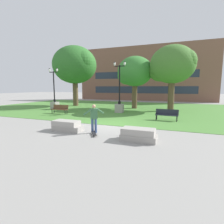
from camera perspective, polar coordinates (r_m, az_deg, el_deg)
name	(u,v)px	position (r m, az deg, el deg)	size (l,w,h in m)	color
ground_plane	(108,125)	(12.51, -1.42, -4.40)	(140.00, 140.00, 0.00)	gray
grass_lawn	(138,109)	(21.96, 8.54, 0.95)	(40.00, 20.00, 0.02)	#4C8438
concrete_block_center	(67,126)	(11.32, -14.45, -4.41)	(1.84, 0.90, 0.64)	#9E9991
concrete_block_left	(138,135)	(9.06, 8.64, -7.36)	(1.80, 0.90, 0.64)	#9E9991
person_skateboarder	(94,117)	(10.36, -5.92, -1.58)	(0.92, 1.09, 1.71)	#384C7A
skateboard	(94,134)	(10.07, -5.88, -7.03)	(0.75, 0.95, 0.14)	black
park_bench_near_left	(60,109)	(18.63, -16.62, 1.07)	(1.80, 0.53, 0.90)	brown
park_bench_near_right	(167,114)	(14.93, 17.45, -0.64)	(1.82, 0.62, 0.90)	#1E232D
lamp_post_left	(119,102)	(18.63, 2.43, 3.12)	(1.32, 0.80, 5.35)	gray
lamp_post_center	(55,101)	(22.51, -18.22, 3.42)	(1.32, 0.80, 4.98)	gray
tree_near_left	(172,65)	(21.29, 18.97, 14.25)	(5.22, 4.97, 7.33)	brown
tree_far_left	(74,66)	(26.40, -12.21, 14.59)	(6.52, 6.21, 8.48)	brown
tree_near_right	(135,72)	(22.66, 7.38, 12.81)	(4.59, 4.37, 6.52)	brown
building_facade_distant	(143,74)	(36.58, 9.95, 12.25)	(27.58, 1.03, 10.90)	brown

